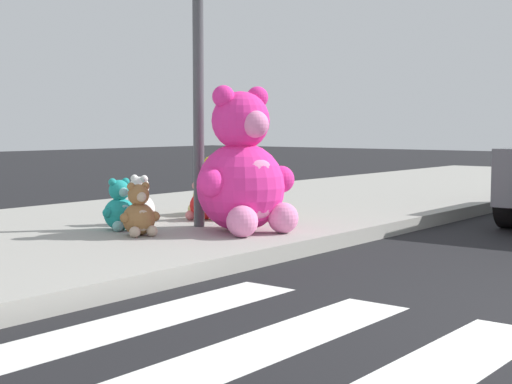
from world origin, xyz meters
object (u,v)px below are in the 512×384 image
plush_yellow (209,191)px  plush_teal (120,209)px  plush_pink_large (243,174)px  plush_white (138,205)px  sign_pole (198,58)px  plush_red (202,201)px  plush_tan (252,196)px  plush_brown (139,214)px

plush_yellow → plush_teal: (-1.53, -0.20, -0.06)m
plush_pink_large → plush_white: bearing=103.0°
sign_pole → plush_pink_large: 1.28m
plush_teal → plush_white: bearing=22.2°
sign_pole → plush_red: 1.61m
plush_pink_large → plush_red: size_ratio=2.80×
plush_pink_large → plush_red: plush_pink_large is taller
plush_pink_large → plush_white: size_ratio=2.72×
plush_yellow → plush_red: bearing=-146.6°
plush_pink_large → plush_yellow: bearing=54.6°
plush_yellow → plush_tan: (-0.04, -0.67, -0.02)m
sign_pole → plush_yellow: 1.78m
sign_pole → plush_white: (-0.28, 0.59, -1.49)m
plush_pink_large → plush_white: plush_pink_large is taller
sign_pole → plush_pink_large: bearing=-91.1°
plush_teal → plush_brown: bearing=-109.8°
plush_pink_large → plush_red: (0.46, 0.96, -0.36)m
plush_white → plush_red: bearing=-17.2°
plush_pink_large → plush_tan: plush_pink_large is taller
plush_pink_large → plush_yellow: plush_pink_large is taller
plush_brown → plush_teal: plush_teal is taller
plush_brown → plush_tan: plush_tan is taller
plush_red → plush_teal: bearing=176.5°
plush_white → plush_pink_large: bearing=-77.0°
plush_brown → plush_tan: size_ratio=0.79×
plush_white → plush_tan: 1.27m
plush_brown → plush_pink_large: bearing=-35.3°
plush_brown → sign_pole: bearing=0.5°
plush_brown → plush_tan: 1.65m
plush_white → plush_teal: bearing=-157.8°
plush_pink_large → plush_yellow: size_ratio=2.10×
plush_teal → plush_yellow: bearing=7.5°
sign_pole → plush_white: 1.63m
plush_white → plush_brown: size_ratio=1.04×
plush_brown → plush_teal: bearing=70.2°
plush_pink_large → plush_yellow: 1.53m
plush_white → plush_yellow: plush_yellow is taller
sign_pole → plush_brown: (-0.83, -0.01, -1.50)m
plush_teal → plush_tan: bearing=-17.5°
plush_brown → plush_tan: (1.65, -0.03, 0.05)m
plush_red → plush_yellow: plush_yellow is taller
plush_white → plush_red: 0.77m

